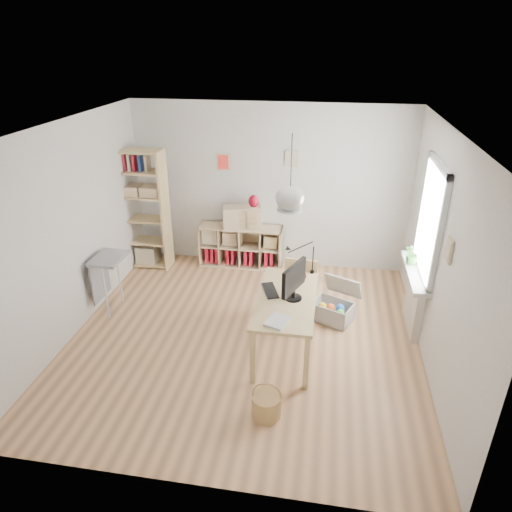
% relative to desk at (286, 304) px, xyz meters
% --- Properties ---
extents(ground, '(4.50, 4.50, 0.00)m').
position_rel_desk_xyz_m(ground, '(-0.55, 0.15, -0.66)').
color(ground, tan).
rests_on(ground, ground).
extents(room_shell, '(4.50, 4.50, 4.50)m').
position_rel_desk_xyz_m(room_shell, '(-0.00, 0.00, 1.34)').
color(room_shell, white).
rests_on(room_shell, ground).
extents(window_unit, '(0.07, 1.16, 1.46)m').
position_rel_desk_xyz_m(window_unit, '(1.68, 0.75, 0.89)').
color(window_unit, white).
rests_on(window_unit, ground).
extents(radiator, '(0.10, 0.80, 0.80)m').
position_rel_desk_xyz_m(radiator, '(1.64, 0.75, -0.26)').
color(radiator, white).
rests_on(radiator, ground).
extents(windowsill, '(0.22, 1.20, 0.06)m').
position_rel_desk_xyz_m(windowsill, '(1.59, 0.75, 0.17)').
color(windowsill, silver).
rests_on(windowsill, radiator).
extents(desk, '(0.70, 1.50, 0.75)m').
position_rel_desk_xyz_m(desk, '(0.00, 0.00, 0.00)').
color(desk, '#D9BD7D').
rests_on(desk, ground).
extents(cube_shelf, '(1.40, 0.38, 0.72)m').
position_rel_desk_xyz_m(cube_shelf, '(-1.02, 2.23, -0.36)').
color(cube_shelf, '#D4B68B').
rests_on(cube_shelf, ground).
extents(tall_bookshelf, '(0.80, 0.38, 2.00)m').
position_rel_desk_xyz_m(tall_bookshelf, '(-2.59, 1.95, 0.43)').
color(tall_bookshelf, '#D9BD7D').
rests_on(tall_bookshelf, ground).
extents(side_table, '(0.40, 0.55, 0.85)m').
position_rel_desk_xyz_m(side_table, '(-2.59, 0.50, 0.01)').
color(side_table, '#939496').
rests_on(side_table, ground).
extents(chair, '(0.49, 0.49, 0.91)m').
position_rel_desk_xyz_m(chair, '(0.10, 0.58, -0.13)').
color(chair, '#939496').
rests_on(chair, ground).
extents(wicker_basket, '(0.31, 0.31, 0.43)m').
position_rel_desk_xyz_m(wicker_basket, '(-0.07, -1.18, -0.52)').
color(wicker_basket, '#B0804F').
rests_on(wicker_basket, ground).
extents(storage_chest, '(0.73, 0.76, 0.56)m').
position_rel_desk_xyz_m(storage_chest, '(0.61, 0.78, -0.47)').
color(storage_chest, silver).
rests_on(storage_chest, ground).
extents(monitor, '(0.24, 0.50, 0.45)m').
position_rel_desk_xyz_m(monitor, '(0.08, -0.02, 0.35)').
color(monitor, black).
rests_on(monitor, desk).
extents(keyboard, '(0.27, 0.41, 0.02)m').
position_rel_desk_xyz_m(keyboard, '(-0.22, 0.11, 0.10)').
color(keyboard, black).
rests_on(keyboard, desk).
extents(task_lamp, '(0.39, 0.14, 0.41)m').
position_rel_desk_xyz_m(task_lamp, '(0.08, 0.62, 0.37)').
color(task_lamp, black).
rests_on(task_lamp, desk).
extents(yarn_ball, '(0.16, 0.16, 0.16)m').
position_rel_desk_xyz_m(yarn_ball, '(0.13, 0.42, 0.17)').
color(yarn_ball, '#530B10').
rests_on(yarn_ball, desk).
extents(paper_tray, '(0.30, 0.33, 0.03)m').
position_rel_desk_xyz_m(paper_tray, '(-0.05, -0.56, 0.11)').
color(paper_tray, silver).
rests_on(paper_tray, desk).
extents(drawer_chest, '(0.67, 0.43, 0.35)m').
position_rel_desk_xyz_m(drawer_chest, '(-0.97, 2.19, 0.24)').
color(drawer_chest, '#D4B68B').
rests_on(drawer_chest, cube_shelf).
extents(red_vase, '(0.17, 0.17, 0.20)m').
position_rel_desk_xyz_m(red_vase, '(-0.77, 2.19, 0.52)').
color(red_vase, maroon).
rests_on(red_vase, drawer_chest).
extents(potted_plant, '(0.30, 0.27, 0.29)m').
position_rel_desk_xyz_m(potted_plant, '(1.57, 0.95, 0.35)').
color(potted_plant, '#306726').
rests_on(potted_plant, windowsill).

